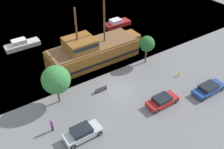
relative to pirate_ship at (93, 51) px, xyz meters
The scene contains 12 objects.
ground_plane 8.51m from the pirate_ship, 96.32° to the right, with size 160.00×160.00×0.00m, color slate.
pirate_ship is the anchor object (origin of this frame).
moored_boat_dockside 13.63m from the pirate_ship, 128.21° to the left, with size 6.04×2.01×1.61m.
moored_boat_outer 13.44m from the pirate_ship, 38.55° to the left, with size 5.50×2.16×1.56m.
parked_car_curb_front 18.31m from the pirate_ship, 59.34° to the right, with size 4.98×1.96×1.31m.
parked_car_curb_mid 14.24m from the pirate_ship, 80.62° to the right, with size 4.37×1.89×1.33m.
parked_car_curb_rear 15.82m from the pirate_ship, 124.31° to the right, with size 4.35×1.93×1.52m.
fire_hydrant 13.93m from the pirate_ship, 51.10° to the right, with size 0.42×0.25×0.76m.
bench_promenade_east 8.06m from the pirate_ship, 112.00° to the right, with size 1.74×0.45×0.85m.
pedestrian_walking_near 15.31m from the pirate_ship, 138.01° to the right, with size 0.32×0.32×1.75m.
tree_row_east 10.74m from the pirate_ship, 144.97° to the right, with size 3.68×3.68×5.52m.
tree_row_mideast 8.71m from the pirate_ship, 36.83° to the right, with size 2.45×2.45×4.66m.
Camera 1 is at (-15.40, -22.02, 22.85)m, focal length 40.00 mm.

